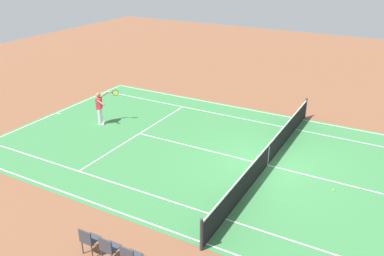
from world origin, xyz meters
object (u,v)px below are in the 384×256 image
object	(u,v)px
spectator_chair_6	(88,239)
tennis_player_near	(100,106)
tennis_ball	(333,190)
spectator_chair_4	(130,256)
spectator_chair_5	(109,248)
tennis_net	(268,155)

from	to	relation	value
spectator_chair_6	tennis_player_near	bearing A→B (deg)	-51.31
tennis_ball	spectator_chair_6	bearing A→B (deg)	51.24
tennis_player_near	spectator_chair_4	distance (m)	10.68
tennis_player_near	spectator_chair_5	distance (m)	10.18
spectator_chair_4	spectator_chair_5	size ratio (longest dim) A/B	1.00
tennis_net	spectator_chair_4	size ratio (longest dim) A/B	13.30
spectator_chair_4	tennis_net	bearing A→B (deg)	-99.69
tennis_player_near	spectator_chair_6	bearing A→B (deg)	128.69
tennis_ball	spectator_chair_5	world-z (taller)	spectator_chair_5
tennis_player_near	tennis_net	bearing A→B (deg)	179.54
tennis_player_near	tennis_ball	bearing A→B (deg)	176.40
tennis_net	spectator_chair_4	world-z (taller)	tennis_net
tennis_ball	spectator_chair_5	size ratio (longest dim) A/B	0.08
tennis_net	tennis_player_near	bearing A→B (deg)	-0.46
spectator_chair_4	spectator_chair_6	size ratio (longest dim) A/B	1.00
spectator_chair_4	spectator_chair_6	world-z (taller)	same
spectator_chair_5	spectator_chair_6	xyz separation A→B (m)	(0.73, 0.00, 0.00)
spectator_chair_4	spectator_chair_6	xyz separation A→B (m)	(1.47, 0.00, 0.00)
tennis_player_near	spectator_chair_6	xyz separation A→B (m)	(-6.06, 7.57, -0.41)
spectator_chair_5	tennis_player_near	bearing A→B (deg)	-48.09
tennis_net	spectator_chair_4	distance (m)	7.60
tennis_ball	spectator_chair_4	distance (m)	7.95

